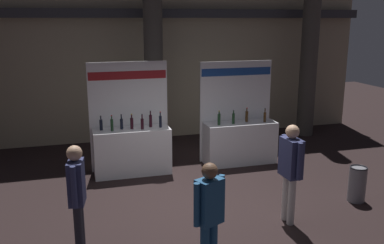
{
  "coord_description": "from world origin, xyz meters",
  "views": [
    {
      "loc": [
        -2.07,
        -6.93,
        3.38
      ],
      "look_at": [
        0.17,
        0.93,
        1.38
      ],
      "focal_mm": 39.67,
      "sensor_mm": 36.0,
      "label": 1
    }
  ],
  "objects_px": {
    "trash_bin": "(357,184)",
    "visitor_0": "(77,192)",
    "exhibitor_booth_0": "(132,146)",
    "visitor_4": "(209,211)",
    "exhibitor_booth_1": "(239,138)",
    "visitor_5": "(291,165)"
  },
  "relations": [
    {
      "from": "exhibitor_booth_0",
      "to": "visitor_4",
      "type": "height_order",
      "value": "exhibitor_booth_0"
    },
    {
      "from": "exhibitor_booth_1",
      "to": "trash_bin",
      "type": "relative_size",
      "value": 3.52
    },
    {
      "from": "exhibitor_booth_1",
      "to": "visitor_0",
      "type": "distance_m",
      "value": 4.98
    },
    {
      "from": "trash_bin",
      "to": "visitor_0",
      "type": "xyz_separation_m",
      "value": [
        -5.1,
        -0.49,
        0.64
      ]
    },
    {
      "from": "exhibitor_booth_0",
      "to": "visitor_5",
      "type": "height_order",
      "value": "exhibitor_booth_0"
    },
    {
      "from": "visitor_4",
      "to": "trash_bin",
      "type": "bearing_deg",
      "value": 179.08
    },
    {
      "from": "visitor_4",
      "to": "visitor_5",
      "type": "xyz_separation_m",
      "value": [
        1.78,
        1.12,
        0.09
      ]
    },
    {
      "from": "trash_bin",
      "to": "visitor_0",
      "type": "bearing_deg",
      "value": -174.52
    },
    {
      "from": "exhibitor_booth_0",
      "to": "exhibitor_booth_1",
      "type": "height_order",
      "value": "exhibitor_booth_0"
    },
    {
      "from": "trash_bin",
      "to": "visitor_4",
      "type": "xyz_separation_m",
      "value": [
        -3.45,
        -1.53,
        0.6
      ]
    },
    {
      "from": "trash_bin",
      "to": "visitor_4",
      "type": "height_order",
      "value": "visitor_4"
    },
    {
      "from": "trash_bin",
      "to": "exhibitor_booth_1",
      "type": "bearing_deg",
      "value": 115.62
    },
    {
      "from": "exhibitor_booth_0",
      "to": "trash_bin",
      "type": "xyz_separation_m",
      "value": [
        3.88,
        -2.69,
        -0.28
      ]
    },
    {
      "from": "exhibitor_booth_1",
      "to": "visitor_5",
      "type": "bearing_deg",
      "value": -96.66
    },
    {
      "from": "visitor_0",
      "to": "visitor_4",
      "type": "xyz_separation_m",
      "value": [
        1.65,
        -1.04,
        -0.04
      ]
    },
    {
      "from": "exhibitor_booth_1",
      "to": "visitor_4",
      "type": "relative_size",
      "value": 1.5
    },
    {
      "from": "visitor_5",
      "to": "visitor_0",
      "type": "bearing_deg",
      "value": -90.9
    },
    {
      "from": "visitor_4",
      "to": "exhibitor_booth_1",
      "type": "bearing_deg",
      "value": -141.65
    },
    {
      "from": "trash_bin",
      "to": "visitor_4",
      "type": "bearing_deg",
      "value": -156.14
    },
    {
      "from": "exhibitor_booth_1",
      "to": "visitor_0",
      "type": "relative_size",
      "value": 1.44
    },
    {
      "from": "visitor_4",
      "to": "visitor_5",
      "type": "relative_size",
      "value": 0.94
    },
    {
      "from": "visitor_0",
      "to": "visitor_5",
      "type": "distance_m",
      "value": 3.43
    }
  ]
}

